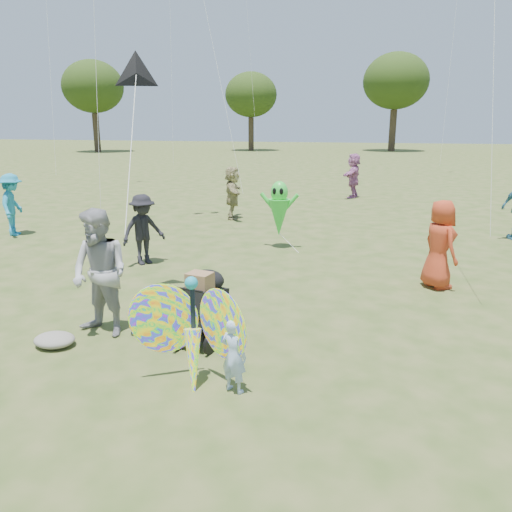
{
  "coord_description": "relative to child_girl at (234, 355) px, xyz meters",
  "views": [
    {
      "loc": [
        1.75,
        -5.95,
        3.16
      ],
      "look_at": [
        -0.2,
        1.5,
        1.1
      ],
      "focal_mm": 35.0,
      "sensor_mm": 36.0,
      "label": 1
    }
  ],
  "objects": [
    {
      "name": "alien_kite",
      "position": [
        -0.99,
        7.2,
        0.5
      ],
      "size": [
        1.12,
        0.69,
        1.74
      ],
      "color": "green",
      "rests_on": "ground"
    },
    {
      "name": "tree_line",
      "position": [
        3.55,
        45.74,
        6.39
      ],
      "size": [
        91.78,
        33.6,
        10.79
      ],
      "color": "#3A2D21",
      "rests_on": "ground"
    },
    {
      "name": "crowd_i",
      "position": [
        -8.72,
        6.76,
        0.42
      ],
      "size": [
        1.06,
        1.31,
        1.78
      ],
      "primitive_type": "imported",
      "rotation": [
        0.0,
        0.0,
        1.97
      ],
      "color": "teal",
      "rests_on": "ground"
    },
    {
      "name": "crowd_d",
      "position": [
        -3.36,
        10.8,
        0.41
      ],
      "size": [
        0.96,
        1.72,
        1.76
      ],
      "primitive_type": "imported",
      "rotation": [
        0.0,
        0.0,
        1.86
      ],
      "color": "#968B5C",
      "rests_on": "ground"
    },
    {
      "name": "ground",
      "position": [
        -0.11,
        0.75,
        -0.47
      ],
      "size": [
        160.0,
        160.0,
        0.0
      ],
      "primitive_type": "plane",
      "color": "#51592B",
      "rests_on": "ground"
    },
    {
      "name": "grey_bag",
      "position": [
        -2.91,
        0.55,
        -0.37
      ],
      "size": [
        0.61,
        0.5,
        0.19
      ],
      "primitive_type": "ellipsoid",
      "color": "gray",
      "rests_on": "ground"
    },
    {
      "name": "child_girl",
      "position": [
        0.0,
        0.0,
        0.0
      ],
      "size": [
        0.4,
        0.33,
        0.94
      ],
      "primitive_type": "imported",
      "rotation": [
        0.0,
        0.0,
        2.81
      ],
      "color": "#A6C2EB",
      "rests_on": "ground"
    },
    {
      "name": "butterfly_kite",
      "position": [
        -0.53,
        0.04,
        0.2
      ],
      "size": [
        1.74,
        0.75,
        1.59
      ],
      "color": "#DA2244",
      "rests_on": "ground"
    },
    {
      "name": "crowd_a",
      "position": [
        2.71,
        4.83,
        0.4
      ],
      "size": [
        0.91,
        1.01,
        1.74
      ],
      "primitive_type": "imported",
      "rotation": [
        0.0,
        0.0,
        2.1
      ],
      "color": "#B0371C",
      "rests_on": "ground"
    },
    {
      "name": "adult_man",
      "position": [
        -2.43,
        1.12,
        0.5
      ],
      "size": [
        1.1,
        0.95,
        1.95
      ],
      "primitive_type": "imported",
      "rotation": [
        0.0,
        0.0,
        -0.25
      ],
      "color": "#9A999E",
      "rests_on": "ground"
    },
    {
      "name": "jogging_stroller",
      "position": [
        -0.87,
        1.27,
        0.14
      ],
      "size": [
        0.61,
        1.1,
        1.09
      ],
      "rotation": [
        0.0,
        0.0,
        -0.19
      ],
      "color": "black",
      "rests_on": "ground"
    },
    {
      "name": "delta_kite_rig",
      "position": [
        -2.62,
        2.99,
        3.48
      ],
      "size": [
        1.04,
        2.1,
        2.81
      ],
      "color": "black",
      "rests_on": "ground"
    },
    {
      "name": "crowd_b",
      "position": [
        -3.67,
        4.9,
        0.34
      ],
      "size": [
        1.09,
        1.2,
        1.62
      ],
      "primitive_type": "imported",
      "rotation": [
        0.0,
        0.0,
        0.96
      ],
      "color": "black",
      "rests_on": "ground"
    },
    {
      "name": "crowd_j",
      "position": [
        0.22,
        16.9,
        0.48
      ],
      "size": [
        0.8,
        1.83,
        1.9
      ],
      "primitive_type": "imported",
      "rotation": [
        0.0,
        0.0,
        4.58
      ],
      "color": "#AD639B",
      "rests_on": "ground"
    }
  ]
}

